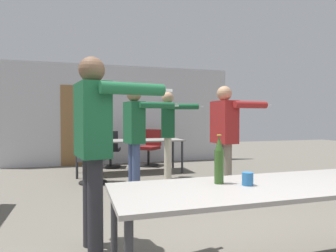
{
  "coord_description": "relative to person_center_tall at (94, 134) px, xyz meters",
  "views": [
    {
      "loc": [
        -1.14,
        -1.5,
        1.22
      ],
      "look_at": [
        0.14,
        2.72,
        1.1
      ],
      "focal_mm": 32.0,
      "sensor_mm": 36.0,
      "label": 1
    }
  ],
  "objects": [
    {
      "name": "back_wall",
      "position": [
        0.97,
        5.21,
        0.23
      ],
      "size": [
        6.09,
        0.12,
        2.61
      ],
      "color": "#BCBCC1",
      "rests_on": "ground_plane"
    },
    {
      "name": "beer_bottle",
      "position": [
        0.86,
        -0.82,
        -0.17
      ],
      "size": [
        0.07,
        0.07,
        0.37
      ],
      "color": "#2D511E",
      "rests_on": "conference_table_near"
    },
    {
      "name": "office_chair_mid_tucked",
      "position": [
        1.62,
        4.6,
        -0.64
      ],
      "size": [
        0.68,
        0.69,
        0.92
      ],
      "rotation": [
        0.0,
        0.0,
        2.39
      ],
      "color": "black",
      "rests_on": "ground_plane"
    },
    {
      "name": "person_left_plaid",
      "position": [
        0.72,
        1.8,
        -0.04
      ],
      "size": [
        0.83,
        0.59,
        1.7
      ],
      "rotation": [
        0.0,
        0.0,
        -1.4
      ],
      "color": "#3D4C75",
      "rests_on": "ground_plane"
    },
    {
      "name": "person_right_polo",
      "position": [
        1.57,
        2.79,
        -0.03
      ],
      "size": [
        0.75,
        0.8,
        1.73
      ],
      "rotation": [
        0.0,
        0.0,
        -1.83
      ],
      "color": "beige",
      "rests_on": "ground_plane"
    },
    {
      "name": "conference_table_near",
      "position": [
        1.24,
        -0.95,
        -0.4
      ],
      "size": [
        2.39,
        0.78,
        0.73
      ],
      "color": "gray",
      "rests_on": "ground_plane"
    },
    {
      "name": "person_far_watching",
      "position": [
        2.04,
        1.34,
        -0.04
      ],
      "size": [
        0.82,
        0.65,
        1.71
      ],
      "rotation": [
        0.0,
        0.0,
        -1.48
      ],
      "color": "slate",
      "rests_on": "ground_plane"
    },
    {
      "name": "person_center_tall",
      "position": [
        0.0,
        0.0,
        0.0
      ],
      "size": [
        0.89,
        0.66,
        1.78
      ],
      "rotation": [
        0.0,
        0.0,
        -1.38
      ],
      "color": "#28282D",
      "rests_on": "ground_plane"
    },
    {
      "name": "drink_cup",
      "position": [
        1.03,
        -0.93,
        -0.3
      ],
      "size": [
        0.08,
        0.08,
        0.09
      ],
      "color": "#2866A3",
      "rests_on": "conference_table_near"
    },
    {
      "name": "office_chair_far_right",
      "position": [
        0.61,
        4.55,
        -0.66
      ],
      "size": [
        0.57,
        0.62,
        0.91
      ],
      "rotation": [
        0.0,
        0.0,
        6.03
      ],
      "color": "black",
      "rests_on": "ground_plane"
    },
    {
      "name": "office_chair_far_left",
      "position": [
        0.2,
        2.87,
        -0.64
      ],
      "size": [
        0.62,
        0.57,
        0.93
      ],
      "rotation": [
        0.0,
        0.0,
        1.31
      ],
      "color": "black",
      "rests_on": "ground_plane"
    },
    {
      "name": "conference_table_far",
      "position": [
        0.95,
        3.73,
        -0.4
      ],
      "size": [
        2.35,
        0.79,
        0.73
      ],
      "color": "gray",
      "rests_on": "ground_plane"
    }
  ]
}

